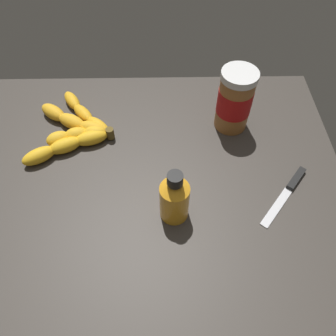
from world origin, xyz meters
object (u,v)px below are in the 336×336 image
(banana_bunch, at_px, (74,129))
(honey_bottle, at_px, (174,198))
(butter_knife, at_px, (288,191))
(peanut_butter_jar, at_px, (235,100))

(banana_bunch, height_order, honey_bottle, honey_bottle)
(banana_bunch, xyz_separation_m, honey_bottle, (0.25, -0.23, 0.04))
(banana_bunch, relative_size, honey_bottle, 1.95)
(banana_bunch, distance_m, butter_knife, 0.54)
(peanut_butter_jar, relative_size, butter_knife, 1.06)
(butter_knife, bearing_deg, peanut_butter_jar, 115.73)
(banana_bunch, relative_size, peanut_butter_jar, 1.65)
(honey_bottle, xyz_separation_m, butter_knife, (0.26, 0.05, -0.06))
(banana_bunch, height_order, butter_knife, banana_bunch)
(honey_bottle, bearing_deg, peanut_butter_jar, 59.62)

